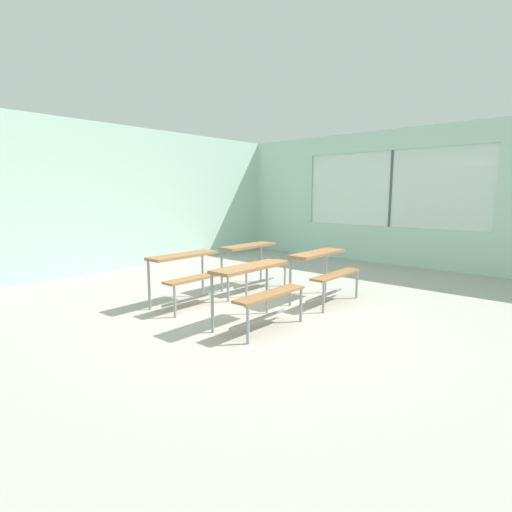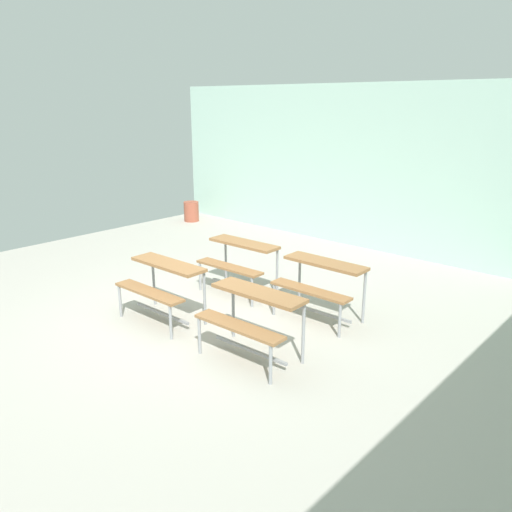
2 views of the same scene
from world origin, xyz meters
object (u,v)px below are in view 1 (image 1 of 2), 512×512
Objects in this scene: desk_bench_r0c1 at (324,264)px; desk_bench_r1c1 at (253,256)px; desk_bench_r1c0 at (188,267)px; desk_bench_r0c0 at (257,281)px.

desk_bench_r0c1 and desk_bench_r1c1 have the same top height.
desk_bench_r0c1 is at bearing -44.23° from desk_bench_r1c0.
desk_bench_r0c0 is at bearing -93.77° from desk_bench_r1c0.
desk_bench_r0c1 is 1.98m from desk_bench_r1c0.
desk_bench_r1c0 and desk_bench_r1c1 have the same top height.
desk_bench_r1c0 is at bearing 135.91° from desk_bench_r0c1.
desk_bench_r1c0 is (0.04, 1.35, 0.00)m from desk_bench_r0c0.
desk_bench_r0c1 is at bearing -0.46° from desk_bench_r0c0.
desk_bench_r1c0 is at bearing 87.08° from desk_bench_r0c0.
desk_bench_r1c1 is at bearing 42.35° from desk_bench_r0c0.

